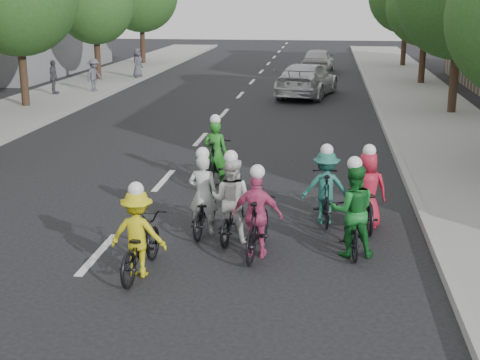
% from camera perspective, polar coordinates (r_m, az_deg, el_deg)
% --- Properties ---
extents(ground, '(120.00, 120.00, 0.00)m').
position_cam_1_polar(ground, '(12.37, -12.03, -6.21)').
color(ground, black).
rests_on(ground, ground).
extents(curb_left, '(0.18, 80.00, 0.18)m').
position_cam_1_polar(curb_left, '(23.52, -18.07, 3.92)').
color(curb_left, '#999993').
rests_on(curb_left, ground).
extents(sidewalk_right, '(4.00, 80.00, 0.15)m').
position_cam_1_polar(sidewalk_right, '(21.65, 17.93, 2.94)').
color(sidewalk_right, gray).
rests_on(sidewalk_right, ground).
extents(curb_right, '(0.18, 80.00, 0.18)m').
position_cam_1_polar(curb_right, '(21.37, 12.79, 3.20)').
color(curb_right, '#999993').
rests_on(curb_right, ground).
extents(tree_l_4, '(4.00, 4.00, 5.97)m').
position_cam_1_polar(tree_l_4, '(36.88, -12.29, 14.32)').
color(tree_l_4, black).
rests_on(tree_l_4, ground).
extents(tree_r_2, '(4.00, 4.00, 5.97)m').
position_cam_1_polar(tree_r_2, '(35.74, 15.61, 14.09)').
color(tree_r_2, black).
rests_on(tree_r_2, ground).
extents(cyclist_0, '(0.69, 1.69, 1.73)m').
position_cam_1_polar(cyclist_0, '(13.05, -3.09, -2.14)').
color(cyclist_0, black).
rests_on(cyclist_0, ground).
extents(cyclist_1, '(0.88, 1.57, 1.82)m').
position_cam_1_polar(cyclist_1, '(12.04, 9.54, -3.18)').
color(cyclist_1, black).
rests_on(cyclist_1, ground).
extents(cyclist_2, '(0.98, 1.87, 1.62)m').
position_cam_1_polar(cyclist_2, '(11.19, -8.60, -5.14)').
color(cyclist_2, black).
rests_on(cyclist_2, ground).
extents(cyclist_3, '(0.94, 1.83, 1.69)m').
position_cam_1_polar(cyclist_3, '(11.85, 1.50, -3.58)').
color(cyclist_3, black).
rests_on(cyclist_3, ground).
extents(cyclist_4, '(0.78, 1.94, 1.70)m').
position_cam_1_polar(cyclist_4, '(13.61, 10.76, -1.46)').
color(cyclist_4, black).
rests_on(cyclist_4, ground).
extents(cyclist_5, '(0.77, 1.91, 1.76)m').
position_cam_1_polar(cyclist_5, '(16.30, -2.05, 1.76)').
color(cyclist_5, black).
rests_on(cyclist_5, ground).
extents(cyclist_6, '(0.84, 1.66, 1.75)m').
position_cam_1_polar(cyclist_6, '(12.65, -0.73, -2.37)').
color(cyclist_6, black).
rests_on(cyclist_6, ground).
extents(cyclist_7, '(1.01, 1.79, 1.65)m').
position_cam_1_polar(cyclist_7, '(13.71, 7.30, -0.99)').
color(cyclist_7, black).
rests_on(cyclist_7, ground).
extents(follow_car_lead, '(3.09, 5.52, 1.51)m').
position_cam_1_polar(follow_car_lead, '(31.02, 5.71, 8.49)').
color(follow_car_lead, silver).
rests_on(follow_car_lead, ground).
extents(follow_car_trail, '(2.05, 4.41, 1.46)m').
position_cam_1_polar(follow_car_trail, '(41.01, 6.66, 10.12)').
color(follow_car_trail, silver).
rests_on(follow_car_trail, ground).
extents(spectator_0, '(0.87, 1.11, 1.51)m').
position_cam_1_polar(spectator_0, '(32.26, -12.34, 8.75)').
color(spectator_0, '#565361').
rests_on(spectator_0, sidewalk_left).
extents(spectator_1, '(0.48, 0.93, 1.53)m').
position_cam_1_polar(spectator_1, '(31.80, -15.62, 8.46)').
color(spectator_1, '#514E5C').
rests_on(spectator_1, sidewalk_left).
extents(spectator_2, '(0.63, 0.84, 1.56)m').
position_cam_1_polar(spectator_2, '(37.41, -8.74, 9.84)').
color(spectator_2, '#4C4A56').
rests_on(spectator_2, sidewalk_left).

